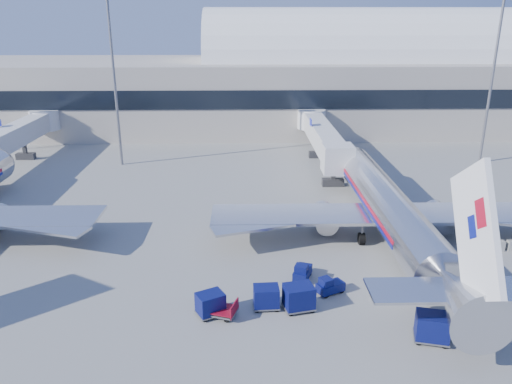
{
  "coord_description": "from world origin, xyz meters",
  "views": [
    {
      "loc": [
        -2.9,
        -36.85,
        19.06
      ],
      "look_at": [
        -1.96,
        6.0,
        4.15
      ],
      "focal_mm": 35.0,
      "sensor_mm": 36.0,
      "label": 1
    }
  ],
  "objects_px": {
    "tug_right": "(459,270)",
    "cart_open_red": "(220,310)",
    "barrier_near": "(487,246)",
    "jetbridge_near": "(321,134)",
    "cart_train_a": "(299,297)",
    "cart_train_b": "(266,297)",
    "cart_train_c": "(211,304)",
    "mast_west": "(112,54)",
    "airliner_main": "(390,209)",
    "jetbridge_mid": "(15,136)",
    "tug_lead": "(329,286)",
    "tug_left": "(302,272)",
    "mast_east": "(496,53)",
    "cart_solo_near": "(432,327)"
  },
  "relations": [
    {
      "from": "tug_right",
      "to": "cart_open_red",
      "type": "height_order",
      "value": "tug_right"
    },
    {
      "from": "barrier_near",
      "to": "jetbridge_near",
      "type": "bearing_deg",
      "value": 109.85
    },
    {
      "from": "cart_train_a",
      "to": "cart_train_b",
      "type": "height_order",
      "value": "cart_train_a"
    },
    {
      "from": "jetbridge_near",
      "to": "cart_train_c",
      "type": "height_order",
      "value": "jetbridge_near"
    },
    {
      "from": "mast_west",
      "to": "cart_train_b",
      "type": "xyz_separation_m",
      "value": [
        18.48,
        -36.67,
        -13.93
      ]
    },
    {
      "from": "cart_train_b",
      "to": "cart_train_c",
      "type": "relative_size",
      "value": 0.83
    },
    {
      "from": "airliner_main",
      "to": "jetbridge_mid",
      "type": "relative_size",
      "value": 1.35
    },
    {
      "from": "airliner_main",
      "to": "cart_train_b",
      "type": "height_order",
      "value": "airliner_main"
    },
    {
      "from": "tug_lead",
      "to": "tug_left",
      "type": "bearing_deg",
      "value": 102.51
    },
    {
      "from": "cart_train_a",
      "to": "cart_train_c",
      "type": "bearing_deg",
      "value": 171.52
    },
    {
      "from": "mast_east",
      "to": "cart_open_red",
      "type": "distance_m",
      "value": 53.13
    },
    {
      "from": "jetbridge_near",
      "to": "cart_train_c",
      "type": "bearing_deg",
      "value": -108.67
    },
    {
      "from": "tug_left",
      "to": "cart_train_c",
      "type": "relative_size",
      "value": 1.03
    },
    {
      "from": "cart_solo_near",
      "to": "cart_open_red",
      "type": "height_order",
      "value": "cart_solo_near"
    },
    {
      "from": "mast_east",
      "to": "tug_lead",
      "type": "distance_m",
      "value": 46.18
    },
    {
      "from": "mast_west",
      "to": "barrier_near",
      "type": "distance_m",
      "value": 49.33
    },
    {
      "from": "cart_train_a",
      "to": "cart_open_red",
      "type": "xyz_separation_m",
      "value": [
        -5.39,
        -0.67,
        -0.55
      ]
    },
    {
      "from": "airliner_main",
      "to": "mast_west",
      "type": "distance_m",
      "value": 41.12
    },
    {
      "from": "jetbridge_near",
      "to": "mast_east",
      "type": "distance_m",
      "value": 24.91
    },
    {
      "from": "cart_train_b",
      "to": "airliner_main",
      "type": "bearing_deg",
      "value": 41.13
    },
    {
      "from": "mast_east",
      "to": "cart_train_b",
      "type": "distance_m",
      "value": 50.33
    },
    {
      "from": "mast_east",
      "to": "tug_right",
      "type": "distance_m",
      "value": 39.23
    },
    {
      "from": "airliner_main",
      "to": "cart_solo_near",
      "type": "bearing_deg",
      "value": -95.2
    },
    {
      "from": "jetbridge_mid",
      "to": "mast_west",
      "type": "height_order",
      "value": "mast_west"
    },
    {
      "from": "tug_lead",
      "to": "cart_train_b",
      "type": "bearing_deg",
      "value": 174.14
    },
    {
      "from": "jetbridge_near",
      "to": "tug_lead",
      "type": "relative_size",
      "value": 12.2
    },
    {
      "from": "mast_west",
      "to": "tug_lead",
      "type": "bearing_deg",
      "value": -56.34
    },
    {
      "from": "mast_west",
      "to": "cart_solo_near",
      "type": "height_order",
      "value": "mast_west"
    },
    {
      "from": "cart_train_b",
      "to": "jetbridge_mid",
      "type": "bearing_deg",
      "value": 128.27
    },
    {
      "from": "mast_east",
      "to": "cart_train_a",
      "type": "xyz_separation_m",
      "value": [
        -29.29,
        -36.93,
        -13.81
      ]
    },
    {
      "from": "cart_train_c",
      "to": "tug_right",
      "type": "bearing_deg",
      "value": -14.24
    },
    {
      "from": "barrier_near",
      "to": "cart_solo_near",
      "type": "height_order",
      "value": "cart_solo_near"
    },
    {
      "from": "mast_east",
      "to": "cart_train_c",
      "type": "relative_size",
      "value": 9.84
    },
    {
      "from": "jetbridge_near",
      "to": "cart_train_a",
      "type": "relative_size",
      "value": 11.5
    },
    {
      "from": "cart_train_a",
      "to": "cart_train_b",
      "type": "relative_size",
      "value": 1.25
    },
    {
      "from": "barrier_near",
      "to": "cart_train_c",
      "type": "height_order",
      "value": "cart_train_c"
    },
    {
      "from": "mast_east",
      "to": "cart_train_a",
      "type": "relative_size",
      "value": 9.45
    },
    {
      "from": "tug_lead",
      "to": "cart_open_red",
      "type": "distance_m",
      "value": 8.35
    },
    {
      "from": "mast_east",
      "to": "cart_open_red",
      "type": "bearing_deg",
      "value": -132.68
    },
    {
      "from": "jetbridge_near",
      "to": "tug_left",
      "type": "xyz_separation_m",
      "value": [
        -6.19,
        -33.5,
        -3.29
      ]
    },
    {
      "from": "tug_left",
      "to": "jetbridge_mid",
      "type": "bearing_deg",
      "value": 67.42
    },
    {
      "from": "cart_train_b",
      "to": "mast_west",
      "type": "bearing_deg",
      "value": 113.75
    },
    {
      "from": "jetbridge_mid",
      "to": "cart_train_b",
      "type": "relative_size",
      "value": 14.41
    },
    {
      "from": "jetbridge_mid",
      "to": "cart_train_b",
      "type": "bearing_deg",
      "value": -48.74
    },
    {
      "from": "jetbridge_mid",
      "to": "cart_train_b",
      "type": "distance_m",
      "value": 49.95
    },
    {
      "from": "mast_east",
      "to": "tug_lead",
      "type": "relative_size",
      "value": 10.03
    },
    {
      "from": "tug_right",
      "to": "mast_east",
      "type": "bearing_deg",
      "value": 108.65
    },
    {
      "from": "jetbridge_near",
      "to": "cart_open_red",
      "type": "height_order",
      "value": "jetbridge_near"
    },
    {
      "from": "mast_west",
      "to": "cart_open_red",
      "type": "xyz_separation_m",
      "value": [
        15.32,
        -37.6,
        -14.37
      ]
    },
    {
      "from": "jetbridge_near",
      "to": "cart_open_red",
      "type": "distance_m",
      "value": 40.48
    }
  ]
}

